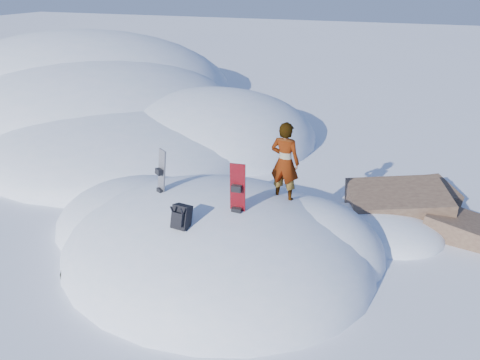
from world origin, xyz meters
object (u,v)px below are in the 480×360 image
(snowboard_dark, at_px, (161,183))
(person, at_px, (285,162))
(backpack, at_px, (181,217))
(snowboard_red, at_px, (237,202))

(snowboard_dark, relative_size, person, 0.88)
(person, bearing_deg, snowboard_dark, 24.65)
(snowboard_dark, bearing_deg, backpack, -12.27)
(snowboard_red, height_order, person, person)
(snowboard_red, distance_m, snowboard_dark, 1.98)
(snowboard_red, bearing_deg, backpack, -139.93)
(snowboard_dark, bearing_deg, person, 52.62)
(backpack, bearing_deg, snowboard_dark, 139.13)
(snowboard_dark, distance_m, backpack, 1.67)
(snowboard_dark, xyz_separation_m, backpack, (1.14, -1.22, -0.01))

